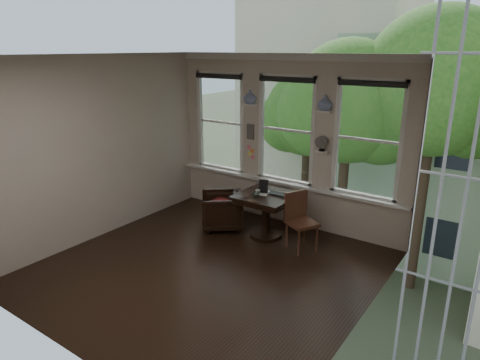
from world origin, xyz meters
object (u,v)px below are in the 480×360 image
Objects in this scene: armchair_left at (222,211)px; mug at (258,192)px; table at (266,216)px; laptop at (276,195)px; side_chair_right at (302,223)px.

armchair_left is 8.06× the size of mug.
table is 2.60× the size of laptop.
mug is (-0.12, -0.08, 0.42)m from table.
laptop reaches higher than armchair_left.
side_chair_right reaches higher than table.
armchair_left is 0.77× the size of side_chair_right.
side_chair_right is at bearing -7.76° from table.
laptop is (0.16, 0.05, 0.39)m from table.
side_chair_right reaches higher than mug.
side_chair_right is 0.66m from laptop.
table is at bearing 32.99° from mug.
side_chair_right is at bearing -9.35° from laptop.
laptop is 0.30m from mug.
mug is at bearing -151.09° from laptop.
laptop is (0.98, 0.18, 0.44)m from armchair_left.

